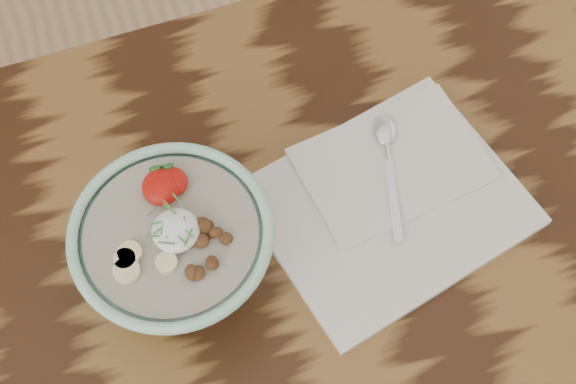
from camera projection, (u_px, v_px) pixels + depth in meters
table at (249, 370)px, 93.61cm from camera, size 160.00×90.00×75.00cm
breakfast_bowl at (176, 250)px, 82.94cm from camera, size 20.61×20.61×13.36cm
napkin at (389, 196)px, 92.61cm from camera, size 33.22×29.02×1.77cm
spoon at (387, 147)px, 93.95cm from camera, size 6.39×16.35×0.86cm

